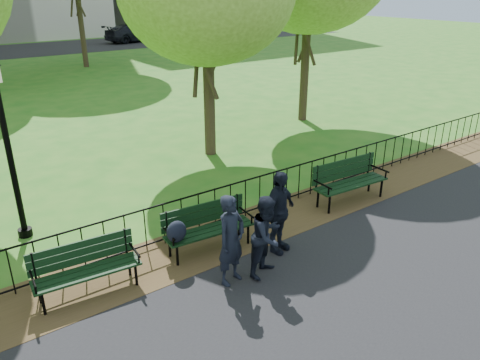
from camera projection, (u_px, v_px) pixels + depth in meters
ground at (268, 273)px, 8.40m from camera, size 120.00×120.00×0.00m
dirt_strip at (221, 239)px, 9.51m from camera, size 60.00×1.60×0.01m
iron_fence at (207, 208)px, 9.69m from camera, size 24.06×0.06×1.00m
park_bench_main at (195, 226)px, 8.77m from camera, size 1.83×0.70×1.00m
park_bench_left_a at (85, 263)px, 7.69m from camera, size 1.77×0.68×0.98m
park_bench_right_a at (348, 176)px, 10.97m from camera, size 1.96×0.73×1.09m
lamppost at (8, 146)px, 8.90m from camera, size 0.32×0.32×3.57m
person_left at (231, 240)px, 7.86m from camera, size 0.67×0.53×1.62m
person_mid at (267, 236)px, 8.12m from camera, size 0.81×0.60×1.49m
person_right at (278, 212)px, 8.79m from camera, size 1.03×0.63×1.64m
sedan_dark at (133, 33)px, 41.39m from camera, size 5.53×3.05×1.52m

